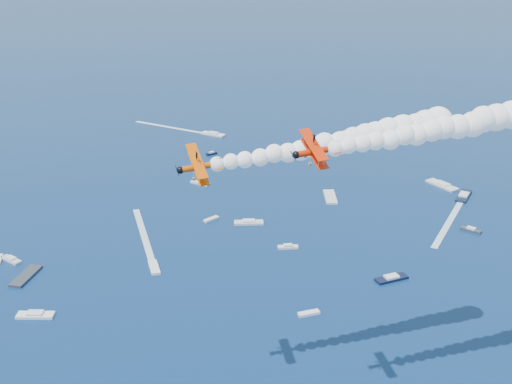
% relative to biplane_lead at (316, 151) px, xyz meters
% --- Properties ---
extents(biplane_lead, '(12.40, 12.93, 8.34)m').
position_rel_biplane_lead_xyz_m(biplane_lead, '(0.00, 0.00, 0.00)').
color(biplane_lead, red).
extents(biplane_trail, '(12.87, 13.30, 9.17)m').
position_rel_biplane_lead_xyz_m(biplane_trail, '(-20.58, -1.47, -5.10)').
color(biplane_trail, '#D94D04').
extents(smoke_trail_lead, '(52.33, 51.56, 9.51)m').
position_rel_biplane_lead_xyz_m(smoke_trail_lead, '(19.32, 16.02, 1.87)').
color(smoke_trail_lead, white).
extents(smoke_trail_trail, '(52.34, 51.69, 9.51)m').
position_rel_biplane_lead_xyz_m(smoke_trail_trail, '(-1.38, 14.71, -3.23)').
color(smoke_trail_trail, white).
extents(spectator_boats, '(183.54, 177.84, 0.70)m').
position_rel_biplane_lead_xyz_m(spectator_boats, '(-27.50, 91.80, -54.88)').
color(spectator_boats, white).
rests_on(spectator_boats, ground).
extents(boat_wakes, '(156.28, 119.88, 0.04)m').
position_rel_biplane_lead_xyz_m(boat_wakes, '(-59.80, 106.36, -55.20)').
color(boat_wakes, white).
rests_on(boat_wakes, ground).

